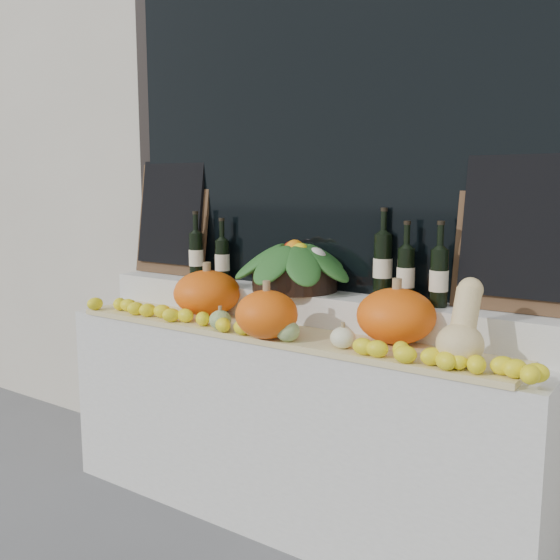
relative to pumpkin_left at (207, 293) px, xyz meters
The scene contains 18 objects.
storefront_facade 1.52m from the pumpkin_left, 59.47° to the left, with size 7.00×0.94×4.50m.
display_sill 0.73m from the pumpkin_left, ahead, with size 2.30×0.55×0.88m, color silver.
rear_tier 0.49m from the pumpkin_left, 23.08° to the left, with size 2.30×0.25×0.16m, color silver.
straw_bedding 0.47m from the pumpkin_left, 10.54° to the right, with size 2.10×0.32×0.03m, color tan.
pumpkin_left is the anchor object (origin of this frame).
pumpkin_right 0.97m from the pumpkin_left, ahead, with size 0.31×0.31×0.22m, color #FF640D.
pumpkin_center 0.54m from the pumpkin_left, 22.33° to the right, with size 0.26×0.26×0.20m, color #FF640D.
butternut_squash 1.29m from the pumpkin_left, ahead, with size 0.17×0.22×0.30m.
decorative_gourds 0.54m from the pumpkin_left, 21.49° to the right, with size 0.68×0.14×0.14m.
lemon_heap 0.50m from the pumpkin_left, 23.32° to the right, with size 2.20×0.16×0.06m, color yellow, non-canonical shape.
produce_bowl 0.45m from the pumpkin_left, 24.49° to the left, with size 0.61×0.61×0.25m.
wine_bottle_far_left 0.35m from the pumpkin_left, 141.44° to the left, with size 0.08×0.08×0.35m.
wine_bottle_near_left 0.27m from the pumpkin_left, 111.71° to the left, with size 0.08×0.08×0.32m.
wine_bottle_tall 0.85m from the pumpkin_left, 17.33° to the left, with size 0.08×0.08×0.39m.
wine_bottle_near_right 0.96m from the pumpkin_left, 12.55° to the left, with size 0.08×0.08×0.34m.
wine_bottle_far_right 1.11m from the pumpkin_left, ahead, with size 0.08×0.08×0.35m.
chalkboard_left 0.64m from the pumpkin_left, 151.63° to the left, with size 0.50×0.12×0.62m.
chalkboard_right 1.44m from the pumpkin_left, 10.52° to the left, with size 0.50×0.12×0.62m.
Camera 1 is at (1.52, -0.74, 1.53)m, focal length 40.00 mm.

